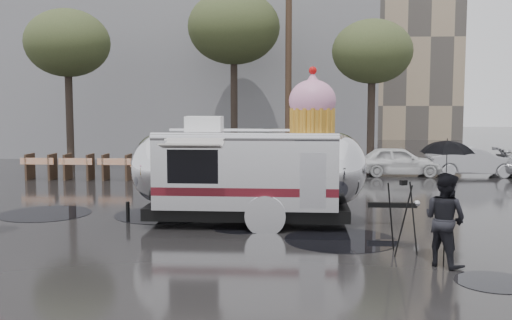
{
  "coord_description": "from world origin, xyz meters",
  "views": [
    {
      "loc": [
        2.68,
        -12.54,
        3.03
      ],
      "look_at": [
        1.79,
        2.15,
        1.58
      ],
      "focal_mm": 42.0,
      "sensor_mm": 36.0,
      "label": 1
    }
  ],
  "objects": [
    {
      "name": "grey_building",
      "position": [
        -4.0,
        24.0,
        6.5
      ],
      "size": [
        22.0,
        12.0,
        13.0
      ],
      "primitive_type": "cube",
      "color": "slate",
      "rests_on": "ground"
    },
    {
      "name": "utility_pole",
      "position": [
        2.5,
        14.0,
        4.62
      ],
      "size": [
        1.6,
        0.28,
        9.0
      ],
      "color": "#473323",
      "rests_on": "ground"
    },
    {
      "name": "tree_right",
      "position": [
        6.0,
        13.0,
        5.06
      ],
      "size": [
        3.36,
        3.36,
        6.42
      ],
      "color": "#382D26",
      "rests_on": "ground"
    },
    {
      "name": "tripod",
      "position": [
        4.87,
        -0.73,
        0.88
      ],
      "size": [
        0.61,
        0.57,
        1.49
      ],
      "rotation": [
        0.0,
        0.0,
        0.4
      ],
      "color": "black",
      "rests_on": "ground"
    },
    {
      "name": "tree_mid",
      "position": [
        0.0,
        15.0,
        6.34
      ],
      "size": [
        4.2,
        4.2,
        8.03
      ],
      "color": "#382D26",
      "rests_on": "ground"
    },
    {
      "name": "barricade_row",
      "position": [
        -5.55,
        9.96,
        0.52
      ],
      "size": [
        4.3,
        0.8,
        1.0
      ],
      "color": "#473323",
      "rests_on": "ground"
    },
    {
      "name": "ground",
      "position": [
        0.0,
        0.0,
        0.0
      ],
      "size": [
        120.0,
        120.0,
        0.0
      ],
      "primitive_type": "plane",
      "color": "black",
      "rests_on": "ground"
    },
    {
      "name": "umbrella_black",
      "position": [
        5.49,
        -1.53,
        1.95
      ],
      "size": [
        1.18,
        1.18,
        2.36
      ],
      "color": "black",
      "rests_on": "ground"
    },
    {
      "name": "person_right",
      "position": [
        5.49,
        -1.53,
        0.87
      ],
      "size": [
        0.89,
        0.93,
        1.73
      ],
      "primitive_type": "imported",
      "rotation": [
        0.0,
        0.0,
        2.27
      ],
      "color": "black",
      "rests_on": "ground"
    },
    {
      "name": "tree_left",
      "position": [
        -7.0,
        13.0,
        5.48
      ],
      "size": [
        3.64,
        3.64,
        6.95
      ],
      "color": "#382D26",
      "rests_on": "ground"
    },
    {
      "name": "puddles",
      "position": [
        0.32,
        1.8,
        0.01
      ],
      "size": [
        11.93,
        7.58,
        0.01
      ],
      "color": "black",
      "rests_on": "ground"
    },
    {
      "name": "airstream_trailer",
      "position": [
        1.68,
        2.15,
        1.38
      ],
      "size": [
        7.33,
        2.79,
        3.95
      ],
      "rotation": [
        0.0,
        0.0,
        -0.01
      ],
      "color": "silver",
      "rests_on": "ground"
    }
  ]
}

